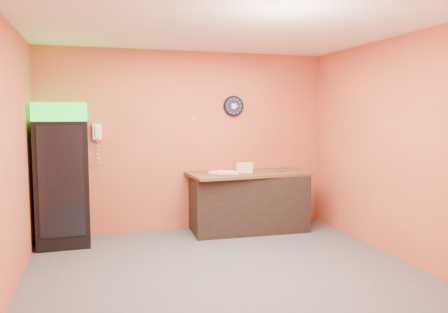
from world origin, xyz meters
name	(u,v)px	position (x,y,z in m)	size (l,w,h in m)	color
floor	(224,270)	(0.00, 0.00, 0.00)	(4.50, 4.50, 0.00)	#47474C
back_wall	(188,141)	(0.00, 2.00, 1.40)	(4.50, 0.02, 2.80)	#D7603C
left_wall	(7,157)	(-2.25, 0.00, 1.40)	(0.02, 4.00, 2.80)	#D7603C
right_wall	(392,147)	(2.25, 0.00, 1.40)	(0.02, 4.00, 2.80)	#D7603C
ceiling	(224,26)	(0.00, 0.00, 2.80)	(4.50, 4.00, 0.02)	white
beverage_cooler	(63,177)	(-1.85, 1.61, 0.97)	(0.70, 0.71, 1.98)	black
prep_counter	(248,203)	(0.87, 1.61, 0.44)	(1.77, 0.78, 0.88)	black
wall_clock	(233,106)	(0.74, 1.97, 1.95)	(0.33, 0.06, 0.33)	black
wall_phone	(97,132)	(-1.37, 1.95, 1.56)	(0.13, 0.11, 0.23)	white
butcher_paper	(248,173)	(0.87, 1.61, 0.90)	(1.84, 0.87, 0.04)	brown
sub_roll_stack	(244,168)	(0.78, 1.53, 1.00)	(0.26, 0.12, 0.16)	beige
wrapped_sandwich_left	(225,172)	(0.47, 1.54, 0.94)	(0.30, 0.12, 0.04)	silver
wrapped_sandwich_mid	(230,173)	(0.53, 1.48, 0.94)	(0.26, 0.10, 0.04)	silver
wrapped_sandwich_right	(217,172)	(0.37, 1.63, 0.94)	(0.27, 0.10, 0.04)	silver
kitchen_tool	(243,170)	(0.79, 1.63, 0.96)	(0.07, 0.07, 0.07)	silver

